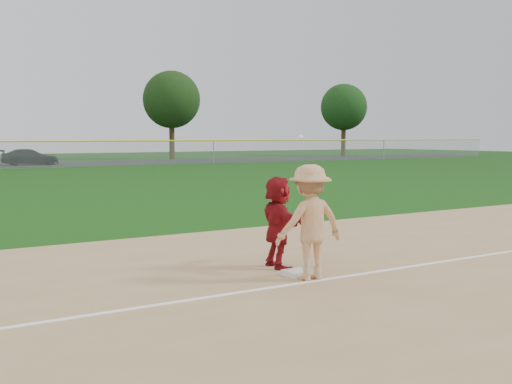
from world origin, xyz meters
TOP-DOWN VIEW (x-y plane):
  - ground at (0.00, 0.00)m, footprint 160.00×160.00m
  - foul_line at (0.00, -0.80)m, footprint 60.00×0.10m
  - first_base at (-0.31, -0.29)m, footprint 0.41×0.41m
  - base_runner at (-0.20, 0.45)m, footprint 0.75×1.59m
  - car_right at (5.83, 45.52)m, footprint 4.72×2.35m
  - first_base_play at (-0.30, -0.62)m, footprint 1.27×0.79m
  - tree_3 at (22.00, 52.80)m, footprint 6.00×6.00m
  - tree_4 at (44.00, 51.20)m, footprint 5.60×5.60m

SIDE VIEW (x-z plane):
  - ground at x=0.00m, z-range 0.00..0.00m
  - foul_line at x=0.00m, z-range 0.02..0.03m
  - first_base at x=-0.31m, z-range 0.02..0.11m
  - car_right at x=5.83m, z-range 0.01..1.33m
  - base_runner at x=-0.20m, z-range 0.02..1.67m
  - first_base_play at x=-0.30m, z-range -0.22..2.17m
  - tree_4 at x=44.00m, z-range 1.51..10.18m
  - tree_3 at x=22.00m, z-range 1.57..10.76m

